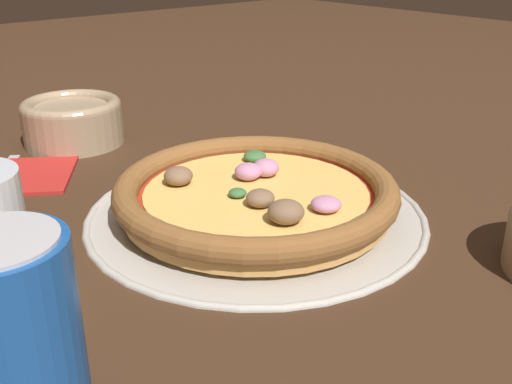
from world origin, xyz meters
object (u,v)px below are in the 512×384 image
Objects in this scene: pizza at (256,193)px; beverage_can at (16,351)px; napkin at (20,174)px; pizza_tray at (256,212)px; bowl_far at (73,120)px.

beverage_can reaches higher than pizza.
pizza is 0.31m from beverage_can.
pizza is at bearing -153.44° from beverage_can.
napkin is 1.23× the size of beverage_can.
pizza is 2.18× the size of beverage_can.
pizza_tray is 0.31m from beverage_can.
pizza_tray is 2.14× the size of napkin.
beverage_can is (0.14, 0.38, 0.06)m from napkin.
beverage_can reaches higher than napkin.
beverage_can is (0.24, 0.45, 0.03)m from bowl_far.
bowl_far is at bearing -83.43° from pizza_tray.
pizza is 0.28m from napkin.
bowl_far is 1.01× the size of beverage_can.
pizza_tray is at bearing -153.42° from beverage_can.
pizza_tray is 2.61× the size of bowl_far.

